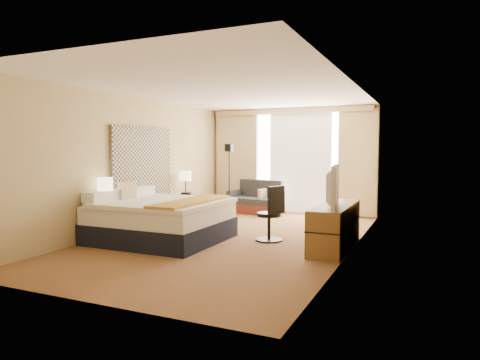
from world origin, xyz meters
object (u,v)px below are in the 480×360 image
at_px(nightstand_right, 184,207).
at_px(lamp_right, 186,176).
at_px(bed, 161,219).
at_px(television, 328,186).
at_px(lamp_left, 105,185).
at_px(media_dresser, 335,226).
at_px(nightstand_left, 108,225).
at_px(floor_lamp, 229,165).
at_px(desk_chair, 271,217).
at_px(loveseat, 256,202).

height_order(nightstand_right, lamp_right, lamp_right).
bearing_deg(bed, television, 5.86).
distance_m(bed, lamp_right, 2.40).
bearing_deg(lamp_left, bed, 27.31).
bearing_deg(nightstand_right, lamp_left, -90.57).
xyz_separation_m(nightstand_right, bed, (0.81, -2.10, 0.09)).
relative_size(media_dresser, lamp_right, 3.32).
height_order(nightstand_left, bed, bed).
distance_m(nightstand_right, bed, 2.25).
relative_size(nightstand_left, lamp_right, 1.02).
relative_size(media_dresser, bed, 0.87).
bearing_deg(lamp_left, media_dresser, 16.18).
xyz_separation_m(bed, lamp_right, (-0.82, 2.18, 0.60)).
relative_size(bed, lamp_right, 3.82).
xyz_separation_m(floor_lamp, lamp_left, (-0.75, -3.38, -0.23)).
bearing_deg(bed, lamp_right, 110.62).
xyz_separation_m(desk_chair, lamp_right, (-2.60, 1.45, 0.54)).
distance_m(media_dresser, bed, 2.96).
bearing_deg(nightstand_left, bed, 26.31).
relative_size(nightstand_right, media_dresser, 0.31).
xyz_separation_m(media_dresser, television, (-0.05, -0.36, 0.67)).
distance_m(nightstand_right, television, 4.14).
height_order(lamp_left, television, television).
distance_m(nightstand_right, floor_lamp, 1.45).
height_order(bed, floor_lamp, floor_lamp).
xyz_separation_m(nightstand_left, desk_chair, (2.59, 1.13, 0.15)).
height_order(nightstand_right, lamp_left, lamp_left).
relative_size(nightstand_right, lamp_left, 1.00).
xyz_separation_m(media_dresser, floor_lamp, (-2.98, 2.30, 0.86)).
relative_size(nightstand_left, nightstand_right, 1.00).
bearing_deg(media_dresser, nightstand_left, -164.16).
relative_size(floor_lamp, desk_chair, 1.78).
distance_m(nightstand_left, nightstand_right, 2.50).
xyz_separation_m(media_dresser, loveseat, (-2.59, 3.04, -0.08)).
distance_m(floor_lamp, television, 3.96).
xyz_separation_m(lamp_left, lamp_right, (0.01, 2.61, -0.01)).
height_order(lamp_left, lamp_right, lamp_left).
bearing_deg(desk_chair, lamp_left, -131.71).
distance_m(nightstand_left, loveseat, 4.24).
distance_m(lamp_left, television, 3.75).
relative_size(loveseat, lamp_right, 2.58).
bearing_deg(lamp_left, floor_lamp, 77.57).
relative_size(floor_lamp, lamp_left, 3.12).
bearing_deg(lamp_left, loveseat, 74.53).
height_order(bed, lamp_left, lamp_left).
relative_size(bed, floor_lamp, 1.21).
xyz_separation_m(bed, desk_chair, (1.78, 0.73, 0.06)).
bearing_deg(nightstand_right, lamp_right, 97.79).
bearing_deg(nightstand_right, television, -26.35).
relative_size(loveseat, desk_chair, 1.45).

